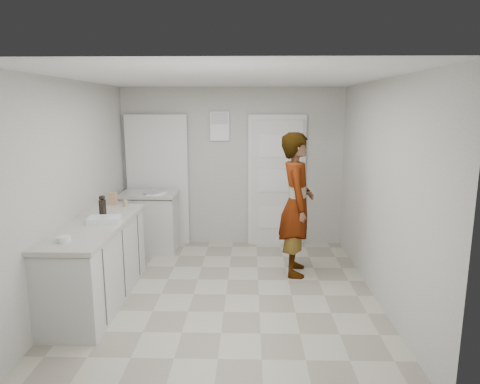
{
  "coord_description": "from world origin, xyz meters",
  "views": [
    {
      "loc": [
        0.28,
        -4.75,
        2.19
      ],
      "look_at": [
        0.16,
        0.4,
        1.17
      ],
      "focal_mm": 32.0,
      "sensor_mm": 36.0,
      "label": 1
    }
  ],
  "objects_px": {
    "cake_mix_box": "(113,199)",
    "spice_jar": "(125,203)",
    "oil_cruet_b": "(104,207)",
    "oil_cruet_a": "(102,207)",
    "person": "(297,204)",
    "baking_dish": "(104,220)",
    "egg_bowl": "(64,239)"
  },
  "relations": [
    {
      "from": "cake_mix_box",
      "to": "oil_cruet_b",
      "type": "bearing_deg",
      "value": -78.81
    },
    {
      "from": "cake_mix_box",
      "to": "oil_cruet_b",
      "type": "relative_size",
      "value": 0.61
    },
    {
      "from": "person",
      "to": "cake_mix_box",
      "type": "xyz_separation_m",
      "value": [
        -2.41,
        -0.02,
        0.07
      ]
    },
    {
      "from": "cake_mix_box",
      "to": "spice_jar",
      "type": "distance_m",
      "value": 0.21
    },
    {
      "from": "spice_jar",
      "to": "baking_dish",
      "type": "xyz_separation_m",
      "value": [
        -0.01,
        -0.78,
        -0.01
      ]
    },
    {
      "from": "cake_mix_box",
      "to": "egg_bowl",
      "type": "distance_m",
      "value": 1.57
    },
    {
      "from": "spice_jar",
      "to": "oil_cruet_a",
      "type": "distance_m",
      "value": 0.54
    },
    {
      "from": "spice_jar",
      "to": "oil_cruet_a",
      "type": "height_order",
      "value": "oil_cruet_a"
    },
    {
      "from": "cake_mix_box",
      "to": "egg_bowl",
      "type": "bearing_deg",
      "value": -87.12
    },
    {
      "from": "cake_mix_box",
      "to": "spice_jar",
      "type": "relative_size",
      "value": 1.95
    },
    {
      "from": "baking_dish",
      "to": "person",
      "type": "bearing_deg",
      "value": 21.35
    },
    {
      "from": "baking_dish",
      "to": "egg_bowl",
      "type": "bearing_deg",
      "value": -102.05
    },
    {
      "from": "baking_dish",
      "to": "egg_bowl",
      "type": "xyz_separation_m",
      "value": [
        -0.15,
        -0.71,
        -0.0
      ]
    },
    {
      "from": "oil_cruet_a",
      "to": "baking_dish",
      "type": "xyz_separation_m",
      "value": [
        0.11,
        -0.26,
        -0.09
      ]
    },
    {
      "from": "spice_jar",
      "to": "baking_dish",
      "type": "height_order",
      "value": "spice_jar"
    },
    {
      "from": "oil_cruet_b",
      "to": "baking_dish",
      "type": "bearing_deg",
      "value": -70.66
    },
    {
      "from": "spice_jar",
      "to": "egg_bowl",
      "type": "distance_m",
      "value": 1.49
    },
    {
      "from": "cake_mix_box",
      "to": "egg_bowl",
      "type": "relative_size",
      "value": 1.26
    },
    {
      "from": "oil_cruet_a",
      "to": "egg_bowl",
      "type": "xyz_separation_m",
      "value": [
        -0.04,
        -0.96,
        -0.09
      ]
    },
    {
      "from": "oil_cruet_a",
      "to": "baking_dish",
      "type": "relative_size",
      "value": 0.66
    },
    {
      "from": "cake_mix_box",
      "to": "oil_cruet_a",
      "type": "bearing_deg",
      "value": -82.31
    },
    {
      "from": "person",
      "to": "spice_jar",
      "type": "relative_size",
      "value": 21.96
    },
    {
      "from": "spice_jar",
      "to": "baking_dish",
      "type": "bearing_deg",
      "value": -90.96
    },
    {
      "from": "person",
      "to": "cake_mix_box",
      "type": "bearing_deg",
      "value": 93.16
    },
    {
      "from": "spice_jar",
      "to": "person",
      "type": "bearing_deg",
      "value": 2.59
    },
    {
      "from": "oil_cruet_a",
      "to": "egg_bowl",
      "type": "distance_m",
      "value": 0.97
    },
    {
      "from": "spice_jar",
      "to": "egg_bowl",
      "type": "xyz_separation_m",
      "value": [
        -0.16,
        -1.48,
        -0.02
      ]
    },
    {
      "from": "egg_bowl",
      "to": "oil_cruet_a",
      "type": "bearing_deg",
      "value": 87.67
    },
    {
      "from": "spice_jar",
      "to": "baking_dish",
      "type": "relative_size",
      "value": 0.22
    },
    {
      "from": "spice_jar",
      "to": "oil_cruet_a",
      "type": "bearing_deg",
      "value": -103.53
    },
    {
      "from": "egg_bowl",
      "to": "person",
      "type": "bearing_deg",
      "value": 33.53
    },
    {
      "from": "cake_mix_box",
      "to": "oil_cruet_b",
      "type": "height_order",
      "value": "oil_cruet_b"
    }
  ]
}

